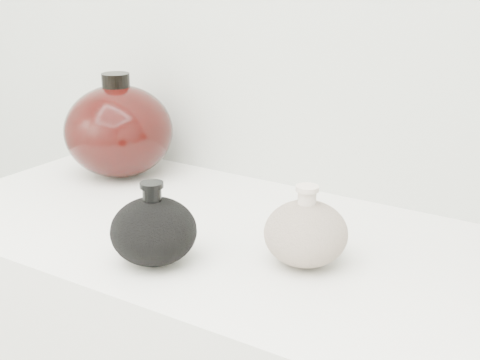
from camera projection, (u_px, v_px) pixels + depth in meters
The scene contains 3 objects.
black_gourd_vase at pixel (154, 230), 0.94m from camera, with size 0.16×0.16×0.12m.
cream_gourd_vase at pixel (306, 233), 0.93m from camera, with size 0.15×0.15×0.12m.
left_round_pot at pixel (119, 131), 1.29m from camera, with size 0.28×0.28×0.20m.
Camera 1 is at (0.46, 0.15, 1.32)m, focal length 50.00 mm.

